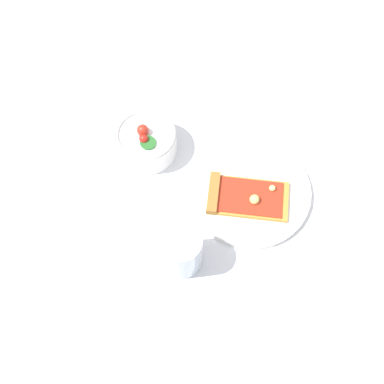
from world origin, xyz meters
TOP-DOWN VIEW (x-y plane):
  - ground_plane at (0.00, 0.00)m, footprint 2.40×2.40m
  - plate at (-0.00, -0.00)m, footprint 0.24×0.24m
  - pizza_slice_main at (-0.00, -0.02)m, footprint 0.18×0.15m
  - salad_bowl at (-0.23, -0.05)m, footprint 0.12×0.12m
  - soda_glass at (-0.02, -0.19)m, footprint 0.07×0.07m

SIDE VIEW (x-z plane):
  - ground_plane at x=0.00m, z-range 0.00..0.00m
  - plate at x=0.00m, z-range 0.00..0.01m
  - pizza_slice_main at x=0.00m, z-range 0.01..0.03m
  - salad_bowl at x=-0.23m, z-range -0.01..0.07m
  - soda_glass at x=-0.02m, z-range -0.01..0.10m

